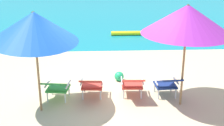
{
  "coord_description": "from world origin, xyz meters",
  "views": [
    {
      "loc": [
        -0.35,
        -7.43,
        3.59
      ],
      "look_at": [
        0.0,
        0.25,
        0.75
      ],
      "focal_mm": 51.21,
      "sensor_mm": 36.0,
      "label": 1
    }
  ],
  "objects_px": {
    "lounge_chair_near_right": "(133,83)",
    "beach_umbrella_left": "(34,27)",
    "swim_buoy": "(130,33)",
    "lounge_chair_near_left": "(92,84)",
    "lounge_chair_far_left": "(56,87)",
    "beach_ball": "(119,76)",
    "beach_umbrella_right": "(187,19)",
    "lounge_chair_far_right": "(167,83)"
  },
  "relations": [
    {
      "from": "lounge_chair_near_right",
      "to": "beach_ball",
      "type": "bearing_deg",
      "value": 102.98
    },
    {
      "from": "lounge_chair_far_left",
      "to": "beach_umbrella_left",
      "type": "height_order",
      "value": "beach_umbrella_left"
    },
    {
      "from": "swim_buoy",
      "to": "lounge_chair_far_left",
      "type": "xyz_separation_m",
      "value": [
        -2.38,
        -6.02,
        0.31
      ]
    },
    {
      "from": "beach_umbrella_right",
      "to": "beach_umbrella_left",
      "type": "bearing_deg",
      "value": -177.43
    },
    {
      "from": "swim_buoy",
      "to": "lounge_chair_near_left",
      "type": "bearing_deg",
      "value": -104.58
    },
    {
      "from": "beach_umbrella_left",
      "to": "beach_umbrella_right",
      "type": "xyz_separation_m",
      "value": [
        3.29,
        0.15,
        0.09
      ]
    },
    {
      "from": "beach_umbrella_left",
      "to": "beach_ball",
      "type": "bearing_deg",
      "value": 40.58
    },
    {
      "from": "lounge_chair_far_left",
      "to": "beach_ball",
      "type": "bearing_deg",
      "value": 37.39
    },
    {
      "from": "beach_umbrella_right",
      "to": "beach_ball",
      "type": "xyz_separation_m",
      "value": [
        -1.37,
        1.49,
        -1.94
      ]
    },
    {
      "from": "lounge_chair_far_left",
      "to": "lounge_chair_far_right",
      "type": "bearing_deg",
      "value": 1.58
    },
    {
      "from": "lounge_chair_far_left",
      "to": "lounge_chair_near_left",
      "type": "height_order",
      "value": "same"
    },
    {
      "from": "lounge_chair_near_left",
      "to": "lounge_chair_far_right",
      "type": "bearing_deg",
      "value": -1.33
    },
    {
      "from": "lounge_chair_far_right",
      "to": "beach_ball",
      "type": "xyz_separation_m",
      "value": [
        -1.11,
        1.15,
        -0.27
      ]
    },
    {
      "from": "swim_buoy",
      "to": "beach_umbrella_left",
      "type": "relative_size",
      "value": 0.6
    },
    {
      "from": "lounge_chair_near_right",
      "to": "lounge_chair_near_left",
      "type": "bearing_deg",
      "value": -179.95
    },
    {
      "from": "lounge_chair_near_right",
      "to": "beach_umbrella_left",
      "type": "relative_size",
      "value": 0.33
    },
    {
      "from": "lounge_chair_near_right",
      "to": "beach_ball",
      "type": "relative_size",
      "value": 3.35
    },
    {
      "from": "lounge_chair_far_left",
      "to": "lounge_chair_far_right",
      "type": "relative_size",
      "value": 1.04
    },
    {
      "from": "beach_ball",
      "to": "lounge_chair_near_left",
      "type": "bearing_deg",
      "value": -124.25
    },
    {
      "from": "lounge_chair_far_left",
      "to": "beach_umbrella_right",
      "type": "height_order",
      "value": "beach_umbrella_right"
    },
    {
      "from": "swim_buoy",
      "to": "lounge_chair_near_left",
      "type": "relative_size",
      "value": 1.77
    },
    {
      "from": "lounge_chair_near_left",
      "to": "lounge_chair_near_right",
      "type": "height_order",
      "value": "same"
    },
    {
      "from": "lounge_chair_far_left",
      "to": "beach_umbrella_left",
      "type": "relative_size",
      "value": 0.35
    },
    {
      "from": "lounge_chair_near_left",
      "to": "beach_umbrella_left",
      "type": "bearing_deg",
      "value": -155.34
    },
    {
      "from": "swim_buoy",
      "to": "beach_umbrella_right",
      "type": "distance_m",
      "value": 6.61
    },
    {
      "from": "beach_umbrella_left",
      "to": "beach_umbrella_right",
      "type": "relative_size",
      "value": 0.94
    },
    {
      "from": "lounge_chair_near_left",
      "to": "beach_umbrella_right",
      "type": "distance_m",
      "value": 2.73
    },
    {
      "from": "swim_buoy",
      "to": "lounge_chair_far_left",
      "type": "distance_m",
      "value": 6.48
    },
    {
      "from": "lounge_chair_far_right",
      "to": "lounge_chair_near_left",
      "type": "bearing_deg",
      "value": 178.67
    },
    {
      "from": "swim_buoy",
      "to": "beach_ball",
      "type": "bearing_deg",
      "value": -99.25
    },
    {
      "from": "lounge_chair_near_right",
      "to": "beach_ball",
      "type": "height_order",
      "value": "lounge_chair_near_right"
    },
    {
      "from": "lounge_chair_far_left",
      "to": "lounge_chair_near_right",
      "type": "bearing_deg",
      "value": 3.67
    },
    {
      "from": "lounge_chair_far_right",
      "to": "beach_ball",
      "type": "height_order",
      "value": "lounge_chair_far_right"
    },
    {
      "from": "lounge_chair_far_left",
      "to": "lounge_chair_near_right",
      "type": "relative_size",
      "value": 1.05
    },
    {
      "from": "lounge_chair_near_left",
      "to": "lounge_chair_far_left",
      "type": "bearing_deg",
      "value": -172.06
    },
    {
      "from": "lounge_chair_near_right",
      "to": "swim_buoy",
      "type": "bearing_deg",
      "value": 84.91
    },
    {
      "from": "lounge_chair_near_right",
      "to": "beach_umbrella_left",
      "type": "height_order",
      "value": "beach_umbrella_left"
    },
    {
      "from": "swim_buoy",
      "to": "beach_umbrella_left",
      "type": "height_order",
      "value": "beach_umbrella_left"
    },
    {
      "from": "beach_ball",
      "to": "beach_umbrella_left",
      "type": "bearing_deg",
      "value": -139.42
    },
    {
      "from": "beach_umbrella_left",
      "to": "lounge_chair_near_left",
      "type": "bearing_deg",
      "value": 24.66
    },
    {
      "from": "lounge_chair_near_right",
      "to": "beach_umbrella_right",
      "type": "bearing_deg",
      "value": -19.09
    },
    {
      "from": "swim_buoy",
      "to": "beach_ball",
      "type": "height_order",
      "value": "beach_ball"
    }
  ]
}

